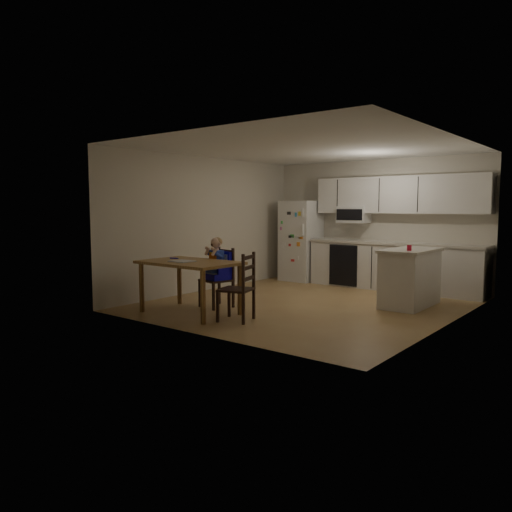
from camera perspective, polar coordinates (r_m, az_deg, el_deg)
The scene contains 10 objects.
room at distance 8.46m, azimuth 7.77°, elevation 3.39°, with size 4.52×5.01×2.51m.
refrigerator at distance 10.71m, azimuth 5.15°, elevation 1.74°, with size 0.72×0.70×1.70m, color silver.
kitchen_run at distance 9.83m, azimuth 15.51°, elevation 1.37°, with size 3.37×0.62×2.15m.
kitchen_island at distance 8.28m, azimuth 17.21°, elevation -2.35°, with size 0.65×1.23×0.91m.
red_cup at distance 7.91m, azimuth 17.11°, elevation 0.90°, with size 0.07×0.07×0.09m, color red.
dining_table at distance 7.41m, azimuth -7.57°, elevation -1.40°, with size 1.45×0.93×0.78m.
napkin at distance 7.36m, azimuth -8.44°, elevation -0.59°, with size 0.32×0.28×0.01m, color #BABABF.
toddler_spoon at distance 7.80m, azimuth -9.42°, elevation -0.24°, with size 0.02×0.02×0.12m, color #1009B9.
chair_booster at distance 7.84m, azimuth -4.30°, elevation -1.04°, with size 0.49×0.49×1.10m.
chair_side at distance 6.85m, azimuth -1.59°, elevation -3.07°, with size 0.53×0.53×0.95m.
Camera 1 is at (4.30, -6.80, 1.57)m, focal length 35.00 mm.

